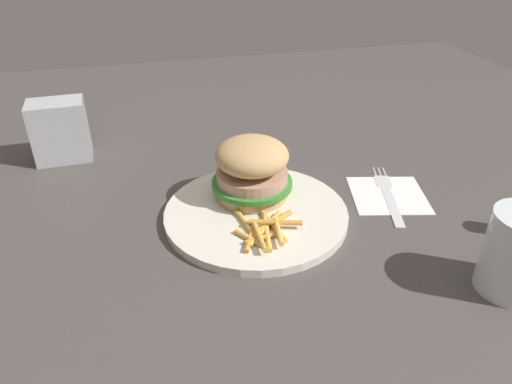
{
  "coord_description": "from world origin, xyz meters",
  "views": [
    {
      "loc": [
        0.55,
        -0.16,
        0.38
      ],
      "look_at": [
        0.01,
        -0.02,
        0.04
      ],
      "focal_mm": 33.6,
      "sensor_mm": 36.0,
      "label": 1
    }
  ],
  "objects_px": {
    "fries_pile": "(263,229)",
    "napkin": "(388,195)",
    "napkin_dispenser": "(60,131)",
    "plate": "(256,214)",
    "sandwich": "(252,169)",
    "fork": "(388,193)"
  },
  "relations": [
    {
      "from": "plate",
      "to": "napkin_dispenser",
      "type": "relative_size",
      "value": 2.5
    },
    {
      "from": "fork",
      "to": "fries_pile",
      "type": "bearing_deg",
      "value": -73.88
    },
    {
      "from": "napkin_dispenser",
      "to": "plate",
      "type": "bearing_deg",
      "value": 134.73
    },
    {
      "from": "plate",
      "to": "fries_pile",
      "type": "height_order",
      "value": "fries_pile"
    },
    {
      "from": "napkin_dispenser",
      "to": "sandwich",
      "type": "bearing_deg",
      "value": 140.07
    },
    {
      "from": "fork",
      "to": "napkin_dispenser",
      "type": "relative_size",
      "value": 1.65
    },
    {
      "from": "plate",
      "to": "fries_pile",
      "type": "distance_m",
      "value": 0.05
    },
    {
      "from": "fries_pile",
      "to": "napkin",
      "type": "bearing_deg",
      "value": 105.78
    },
    {
      "from": "napkin",
      "to": "napkin_dispenser",
      "type": "bearing_deg",
      "value": -117.4
    },
    {
      "from": "sandwich",
      "to": "fries_pile",
      "type": "distance_m",
      "value": 0.1
    },
    {
      "from": "sandwich",
      "to": "napkin_dispenser",
      "type": "height_order",
      "value": "napkin_dispenser"
    },
    {
      "from": "sandwich",
      "to": "fries_pile",
      "type": "height_order",
      "value": "sandwich"
    },
    {
      "from": "sandwich",
      "to": "napkin_dispenser",
      "type": "relative_size",
      "value": 1.14
    },
    {
      "from": "plate",
      "to": "fork",
      "type": "distance_m",
      "value": 0.21
    },
    {
      "from": "sandwich",
      "to": "fork",
      "type": "xyz_separation_m",
      "value": [
        0.03,
        0.21,
        -0.05
      ]
    },
    {
      "from": "fries_pile",
      "to": "fork",
      "type": "bearing_deg",
      "value": 106.12
    },
    {
      "from": "plate",
      "to": "fork",
      "type": "height_order",
      "value": "plate"
    },
    {
      "from": "fries_pile",
      "to": "napkin",
      "type": "xyz_separation_m",
      "value": [
        -0.06,
        0.21,
        -0.02
      ]
    },
    {
      "from": "sandwich",
      "to": "napkin_dispenser",
      "type": "xyz_separation_m",
      "value": [
        -0.22,
        -0.28,
        -0.0
      ]
    },
    {
      "from": "fork",
      "to": "sandwich",
      "type": "bearing_deg",
      "value": -98.87
    },
    {
      "from": "fries_pile",
      "to": "fork",
      "type": "distance_m",
      "value": 0.22
    },
    {
      "from": "sandwich",
      "to": "fork",
      "type": "height_order",
      "value": "sandwich"
    }
  ]
}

